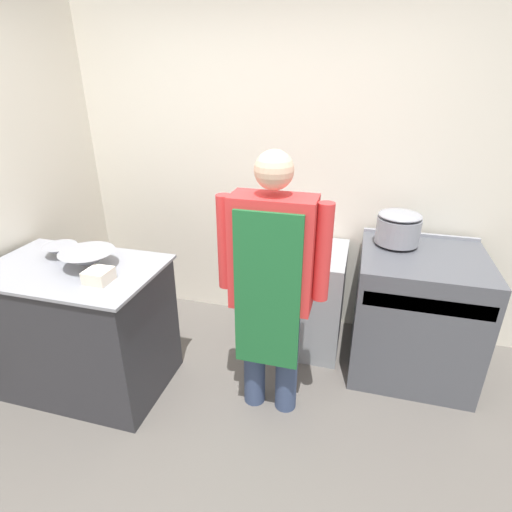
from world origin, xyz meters
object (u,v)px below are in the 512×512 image
at_px(person_cook, 272,277).
at_px(mixing_bowl, 88,259).
at_px(fridge_unit, 303,297).
at_px(stove, 414,313).
at_px(plastic_tub, 99,276).
at_px(stock_pot, 398,227).

xyz_separation_m(person_cook, mixing_bowl, (-1.17, -0.08, 0.01)).
distance_m(fridge_unit, person_cook, 0.94).
bearing_deg(mixing_bowl, stove, 19.60).
relative_size(fridge_unit, plastic_tub, 5.70).
height_order(person_cook, plastic_tub, person_cook).
relative_size(stove, stock_pot, 3.11).
height_order(fridge_unit, plastic_tub, plastic_tub).
height_order(person_cook, stock_pot, person_cook).
xyz_separation_m(mixing_bowl, plastic_tub, (0.18, -0.15, -0.02)).
height_order(stove, fridge_unit, stove).
distance_m(person_cook, stock_pot, 1.08).
relative_size(stove, person_cook, 0.56).
bearing_deg(person_cook, stove, 35.94).
bearing_deg(plastic_tub, mixing_bowl, 139.89).
relative_size(mixing_bowl, plastic_tub, 2.40).
distance_m(plastic_tub, stock_pot, 2.00).
bearing_deg(stove, plastic_tub, -154.79).
bearing_deg(stove, person_cook, -144.06).
relative_size(mixing_bowl, stock_pot, 1.13).
bearing_deg(plastic_tub, stove, 25.21).
height_order(person_cook, mixing_bowl, person_cook).
relative_size(stove, mixing_bowl, 2.74).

